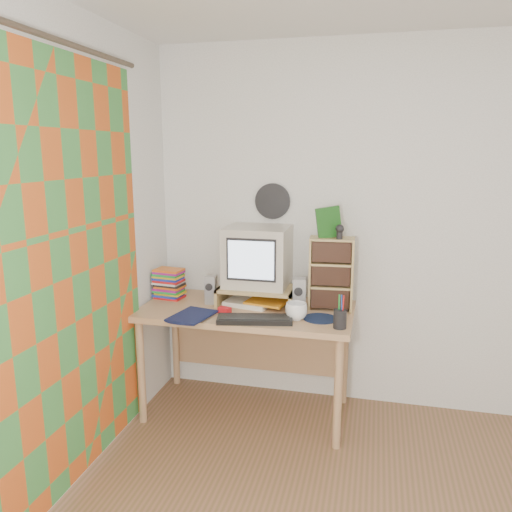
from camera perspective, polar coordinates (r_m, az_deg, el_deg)
The scene contains 19 objects.
back_wall at distance 3.49m, azimuth 17.11°, elevation 2.73°, with size 3.50×3.50×0.00m, color white.
curtain at distance 2.70m, azimuth -20.28°, elevation -2.20°, with size 2.20×2.20×0.00m, color #CC551C.
wall_disc at distance 3.51m, azimuth 1.90°, elevation 6.27°, with size 0.25×0.25×0.02m, color black.
desk at distance 3.44m, azimuth -0.83°, elevation -7.80°, with size 1.40×0.70×0.75m.
monitor_riser at distance 3.39m, azimuth 0.14°, elevation -4.02°, with size 0.52×0.30×0.12m.
crt_monitor at distance 3.38m, azimuth 0.11°, elevation -0.08°, with size 0.42×0.42×0.40m, color beige.
speaker_left at distance 3.42m, azimuth -5.18°, elevation -3.86°, with size 0.07×0.07×0.19m, color #A2A2A7.
speaker_right at distance 3.26m, azimuth 4.98°, elevation -4.43°, with size 0.08×0.08×0.22m, color #A2A2A7.
keyboard at distance 3.07m, azimuth -0.15°, elevation -7.25°, with size 0.46×0.15×0.03m, color black.
dvd_stack at distance 3.58m, azimuth -9.95°, elevation -2.65°, with size 0.19×0.14×0.27m, color brown, non-canonical shape.
cd_rack at distance 3.30m, azimuth 8.55°, elevation -2.00°, with size 0.29×0.15×0.48m, color tan.
mug at distance 3.11m, azimuth 4.63°, elevation -6.31°, with size 0.14×0.14×0.11m, color white.
diary at distance 3.22m, azimuth -8.97°, elevation -6.31°, with size 0.26×0.20×0.05m, color #10173C.
mousepad at distance 3.16m, azimuth 7.36°, elevation -7.10°, with size 0.21×0.21×0.00m, color black.
pen_cup at distance 2.99m, azimuth 9.59°, elevation -6.72°, with size 0.08×0.08×0.16m, color black, non-canonical shape.
papers at distance 3.39m, azimuth 0.00°, elevation -5.30°, with size 0.30×0.22×0.04m, color white, non-canonical shape.
red_box at distance 3.24m, azimuth -3.61°, elevation -6.20°, with size 0.08×0.05×0.04m, color red.
game_box at distance 3.25m, azimuth 8.30°, elevation 3.82°, with size 0.15×0.03×0.20m, color #195418.
webcam at distance 3.20m, azimuth 9.54°, elevation 2.75°, with size 0.06×0.06×0.09m, color black, non-canonical shape.
Camera 1 is at (-0.22, -1.69, 1.78)m, focal length 35.00 mm.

